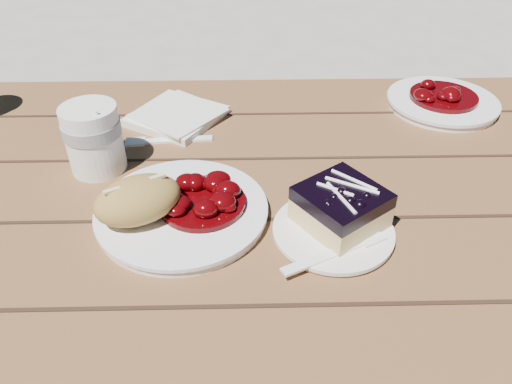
{
  "coord_description": "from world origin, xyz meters",
  "views": [
    {
      "loc": [
        0.25,
        -0.63,
        1.22
      ],
      "look_at": [
        0.26,
        -0.09,
        0.81
      ],
      "focal_mm": 35.0,
      "sensor_mm": 36.0,
      "label": 1
    }
  ],
  "objects_px": {
    "picnic_table": "(105,262)",
    "blueberry_cake": "(341,206)",
    "main_plate": "(182,212)",
    "bread_roll": "(138,200)",
    "coffee_cup": "(94,139)",
    "second_plate": "(442,103)",
    "dessert_plate": "(333,232)"
  },
  "relations": [
    {
      "from": "picnic_table",
      "to": "blueberry_cake",
      "type": "distance_m",
      "value": 0.44
    },
    {
      "from": "blueberry_cake",
      "to": "main_plate",
      "type": "bearing_deg",
      "value": 136.38
    },
    {
      "from": "main_plate",
      "to": "bread_roll",
      "type": "distance_m",
      "value": 0.07
    },
    {
      "from": "coffee_cup",
      "to": "second_plate",
      "type": "relative_size",
      "value": 0.53
    },
    {
      "from": "dessert_plate",
      "to": "second_plate",
      "type": "distance_m",
      "value": 0.47
    },
    {
      "from": "dessert_plate",
      "to": "bread_roll",
      "type": "bearing_deg",
      "value": 174.85
    },
    {
      "from": "picnic_table",
      "to": "second_plate",
      "type": "bearing_deg",
      "value": 22.3
    },
    {
      "from": "bread_roll",
      "to": "blueberry_cake",
      "type": "relative_size",
      "value": 0.85
    },
    {
      "from": "blueberry_cake",
      "to": "second_plate",
      "type": "relative_size",
      "value": 0.68
    },
    {
      "from": "main_plate",
      "to": "coffee_cup",
      "type": "bearing_deg",
      "value": 138.81
    },
    {
      "from": "coffee_cup",
      "to": "main_plate",
      "type": "bearing_deg",
      "value": -41.19
    },
    {
      "from": "coffee_cup",
      "to": "second_plate",
      "type": "height_order",
      "value": "coffee_cup"
    },
    {
      "from": "bread_roll",
      "to": "coffee_cup",
      "type": "xyz_separation_m",
      "value": [
        -0.09,
        0.15,
        0.01
      ]
    },
    {
      "from": "bread_roll",
      "to": "blueberry_cake",
      "type": "height_order",
      "value": "bread_roll"
    },
    {
      "from": "main_plate",
      "to": "dessert_plate",
      "type": "height_order",
      "value": "main_plate"
    },
    {
      "from": "dessert_plate",
      "to": "blueberry_cake",
      "type": "bearing_deg",
      "value": 56.31
    },
    {
      "from": "second_plate",
      "to": "dessert_plate",
      "type": "bearing_deg",
      "value": -125.86
    },
    {
      "from": "main_plate",
      "to": "blueberry_cake",
      "type": "relative_size",
      "value": 1.69
    },
    {
      "from": "picnic_table",
      "to": "dessert_plate",
      "type": "xyz_separation_m",
      "value": [
        0.37,
        -0.11,
        0.17
      ]
    },
    {
      "from": "dessert_plate",
      "to": "blueberry_cake",
      "type": "xyz_separation_m",
      "value": [
        0.01,
        0.01,
        0.03
      ]
    },
    {
      "from": "main_plate",
      "to": "coffee_cup",
      "type": "xyz_separation_m",
      "value": [
        -0.15,
        0.13,
        0.05
      ]
    },
    {
      "from": "blueberry_cake",
      "to": "coffee_cup",
      "type": "relative_size",
      "value": 1.29
    },
    {
      "from": "blueberry_cake",
      "to": "coffee_cup",
      "type": "height_order",
      "value": "coffee_cup"
    },
    {
      "from": "picnic_table",
      "to": "dessert_plate",
      "type": "bearing_deg",
      "value": -17.18
    },
    {
      "from": "second_plate",
      "to": "bread_roll",
      "type": "bearing_deg",
      "value": -146.78
    },
    {
      "from": "main_plate",
      "to": "second_plate",
      "type": "bearing_deg",
      "value": 34.52
    },
    {
      "from": "picnic_table",
      "to": "blueberry_cake",
      "type": "height_order",
      "value": "blueberry_cake"
    },
    {
      "from": "dessert_plate",
      "to": "blueberry_cake",
      "type": "height_order",
      "value": "blueberry_cake"
    },
    {
      "from": "blueberry_cake",
      "to": "dessert_plate",
      "type": "bearing_deg",
      "value": -159.87
    },
    {
      "from": "bread_roll",
      "to": "coffee_cup",
      "type": "distance_m",
      "value": 0.18
    },
    {
      "from": "bread_roll",
      "to": "blueberry_cake",
      "type": "xyz_separation_m",
      "value": [
        0.28,
        -0.01,
        -0.01
      ]
    },
    {
      "from": "blueberry_cake",
      "to": "bread_roll",
      "type": "bearing_deg",
      "value": 141.93
    }
  ]
}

